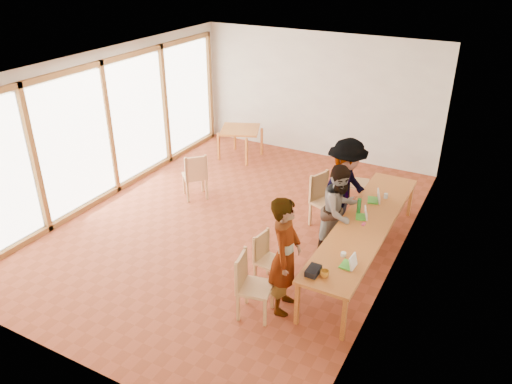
# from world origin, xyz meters

# --- Properties ---
(ground) EXTENTS (8.00, 8.00, 0.00)m
(ground) POSITION_xyz_m (0.00, 0.00, 0.00)
(ground) COLOR brown
(ground) RESTS_ON ground
(wall_back) EXTENTS (6.00, 0.10, 3.00)m
(wall_back) POSITION_xyz_m (0.00, 4.00, 1.50)
(wall_back) COLOR silver
(wall_back) RESTS_ON ground
(wall_front) EXTENTS (6.00, 0.10, 3.00)m
(wall_front) POSITION_xyz_m (0.00, -4.00, 1.50)
(wall_front) COLOR silver
(wall_front) RESTS_ON ground
(wall_right) EXTENTS (0.10, 8.00, 3.00)m
(wall_right) POSITION_xyz_m (3.00, 0.00, 1.50)
(wall_right) COLOR silver
(wall_right) RESTS_ON ground
(window_wall) EXTENTS (0.10, 8.00, 3.00)m
(window_wall) POSITION_xyz_m (-2.96, 0.00, 1.50)
(window_wall) COLOR white
(window_wall) RESTS_ON ground
(ceiling) EXTENTS (6.00, 8.00, 0.04)m
(ceiling) POSITION_xyz_m (0.00, 0.00, 3.02)
(ceiling) COLOR white
(ceiling) RESTS_ON wall_back
(communal_table) EXTENTS (0.80, 4.00, 0.75)m
(communal_table) POSITION_xyz_m (2.50, -0.06, 0.70)
(communal_table) COLOR #C6752C
(communal_table) RESTS_ON ground
(side_table) EXTENTS (0.90, 0.90, 0.75)m
(side_table) POSITION_xyz_m (-1.54, 2.89, 0.67)
(side_table) COLOR #C6752C
(side_table) RESTS_ON ground
(chair_near) EXTENTS (0.54, 0.54, 0.52)m
(chair_near) POSITION_xyz_m (1.45, -2.12, 0.60)
(chair_near) COLOR tan
(chair_near) RESTS_ON ground
(chair_mid) EXTENTS (0.45, 0.45, 0.46)m
(chair_mid) POSITION_xyz_m (1.33, -1.33, 0.53)
(chair_mid) COLOR tan
(chair_mid) RESTS_ON ground
(chair_far) EXTENTS (0.62, 0.62, 0.54)m
(chair_far) POSITION_xyz_m (1.43, 0.78, 0.63)
(chair_far) COLOR tan
(chair_far) RESTS_ON ground
(chair_empty) EXTENTS (0.57, 0.57, 0.55)m
(chair_empty) POSITION_xyz_m (1.65, 1.79, 0.63)
(chair_empty) COLOR tan
(chair_empty) RESTS_ON ground
(chair_spare) EXTENTS (0.66, 0.66, 0.53)m
(chair_spare) POSITION_xyz_m (-1.23, 0.51, 0.61)
(chair_spare) COLOR tan
(chair_spare) RESTS_ON ground
(person_near) EXTENTS (0.55, 0.73, 1.81)m
(person_near) POSITION_xyz_m (1.85, -1.76, 0.91)
(person_near) COLOR gray
(person_near) RESTS_ON ground
(person_mid) EXTENTS (0.87, 0.97, 1.64)m
(person_mid) POSITION_xyz_m (2.04, -0.02, 0.82)
(person_mid) COLOR gray
(person_mid) RESTS_ON ground
(person_far) EXTENTS (0.94, 1.34, 1.88)m
(person_far) POSITION_xyz_m (1.93, 0.55, 0.94)
(person_far) COLOR gray
(person_far) RESTS_ON ground
(laptop_near) EXTENTS (0.21, 0.24, 0.20)m
(laptop_near) POSITION_xyz_m (2.67, -1.36, 0.80)
(laptop_near) COLOR green
(laptop_near) RESTS_ON communal_table
(laptop_mid) EXTENTS (0.25, 0.26, 0.19)m
(laptop_mid) POSITION_xyz_m (2.42, 0.07, 0.80)
(laptop_mid) COLOR green
(laptop_mid) RESTS_ON communal_table
(laptop_far) EXTENTS (0.27, 0.29, 0.21)m
(laptop_far) POSITION_xyz_m (2.43, 0.74, 0.81)
(laptop_far) COLOR green
(laptop_far) RESTS_ON communal_table
(yellow_mug) EXTENTS (0.15, 0.15, 0.10)m
(yellow_mug) POSITION_xyz_m (2.44, -1.75, 0.80)
(yellow_mug) COLOR orange
(yellow_mug) RESTS_ON communal_table
(green_bottle) EXTENTS (0.07, 0.07, 0.28)m
(green_bottle) POSITION_xyz_m (2.31, 0.16, 0.89)
(green_bottle) COLOR #237F30
(green_bottle) RESTS_ON communal_table
(clear_glass) EXTENTS (0.07, 0.07, 0.09)m
(clear_glass) POSITION_xyz_m (2.56, 0.94, 0.80)
(clear_glass) COLOR silver
(clear_glass) RESTS_ON communal_table
(condiment_cup) EXTENTS (0.08, 0.08, 0.06)m
(condiment_cup) POSITION_xyz_m (2.50, -1.16, 0.78)
(condiment_cup) COLOR white
(condiment_cup) RESTS_ON communal_table
(pink_phone) EXTENTS (0.05, 0.10, 0.01)m
(pink_phone) POSITION_xyz_m (2.49, -0.14, 0.76)
(pink_phone) COLOR #E83C72
(pink_phone) RESTS_ON communal_table
(black_pouch) EXTENTS (0.16, 0.26, 0.09)m
(black_pouch) POSITION_xyz_m (2.28, -1.76, 0.80)
(black_pouch) COLOR black
(black_pouch) RESTS_ON communal_table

